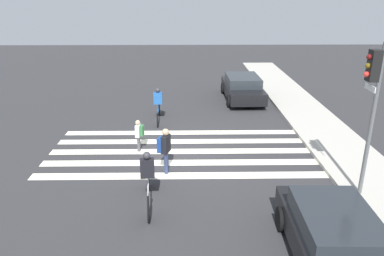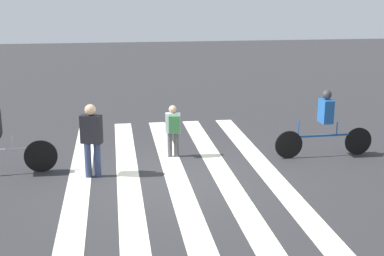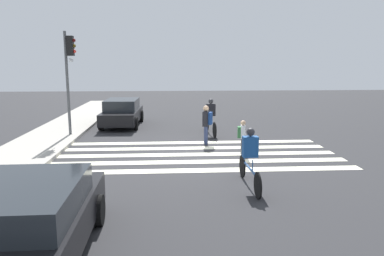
# 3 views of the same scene
# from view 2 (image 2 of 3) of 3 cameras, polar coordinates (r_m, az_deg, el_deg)

# --- Properties ---
(ground_plane) EXTENTS (60.00, 60.00, 0.00)m
(ground_plane) POSITION_cam_2_polar(r_m,az_deg,el_deg) (11.30, -1.61, -5.53)
(ground_plane) COLOR #2D2D30
(crosswalk_stripes) EXTENTS (4.54, 10.00, 0.01)m
(crosswalk_stripes) POSITION_cam_2_polar(r_m,az_deg,el_deg) (11.30, -1.61, -5.51)
(crosswalk_stripes) COLOR #F2EDCC
(crosswalk_stripes) RESTS_ON ground_plane
(pedestrian_child_with_backpack) EXTENTS (0.48, 0.45, 1.59)m
(pedestrian_child_with_backpack) POSITION_cam_2_polar(r_m,az_deg,el_deg) (11.41, -10.72, -0.69)
(pedestrian_child_with_backpack) COLOR navy
(pedestrian_child_with_backpack) RESTS_ON ground_plane
(pedestrian_adult_tall_backpack) EXTENTS (0.37, 0.32, 1.25)m
(pedestrian_adult_tall_backpack) POSITION_cam_2_polar(r_m,az_deg,el_deg) (12.58, -2.02, 0.09)
(pedestrian_adult_tall_backpack) COLOR #4C4C51
(pedestrian_adult_tall_backpack) RESTS_ON ground_plane
(cyclist_far_lane) EXTENTS (2.42, 0.41, 1.62)m
(cyclist_far_lane) POSITION_cam_2_polar(r_m,az_deg,el_deg) (12.97, 14.02, 0.70)
(cyclist_far_lane) COLOR black
(cyclist_far_lane) RESTS_ON ground_plane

